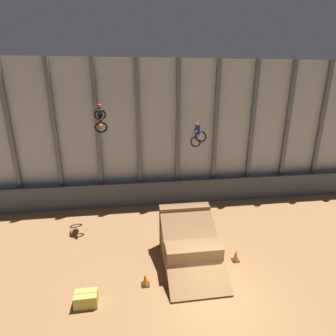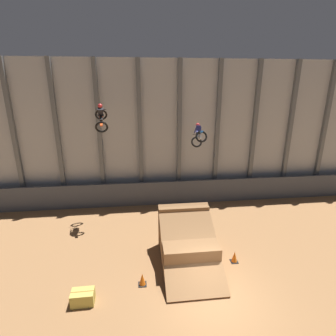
{
  "view_description": "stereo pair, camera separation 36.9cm",
  "coord_description": "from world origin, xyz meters",
  "px_view_note": "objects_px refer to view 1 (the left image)",
  "views": [
    {
      "loc": [
        -3.27,
        -8.22,
        8.42
      ],
      "look_at": [
        -1.23,
        6.18,
        3.76
      ],
      "focal_mm": 28.0,
      "sensor_mm": 36.0,
      "label": 1
    },
    {
      "loc": [
        -2.91,
        -8.27,
        8.42
      ],
      "look_at": [
        -1.23,
        6.18,
        3.76
      ],
      "focal_mm": 28.0,
      "sensor_mm": 36.0,
      "label": 2
    }
  ],
  "objects_px": {
    "rider_bike_right_air": "(198,136)",
    "hay_bale_trackside": "(86,299)",
    "traffic_cone_arena_edge": "(145,280)",
    "rider_bike_left_air": "(100,118)",
    "dirt_ramp": "(188,242)",
    "traffic_cone_near_ramp": "(236,256)"
  },
  "relations": [
    {
      "from": "traffic_cone_near_ramp",
      "to": "traffic_cone_arena_edge",
      "type": "xyz_separation_m",
      "value": [
        -4.57,
        -1.05,
        0.0
      ]
    },
    {
      "from": "rider_bike_left_air",
      "to": "traffic_cone_near_ramp",
      "type": "distance_m",
      "value": 10.51
    },
    {
      "from": "dirt_ramp",
      "to": "traffic_cone_arena_edge",
      "type": "height_order",
      "value": "dirt_ramp"
    },
    {
      "from": "rider_bike_left_air",
      "to": "dirt_ramp",
      "type": "bearing_deg",
      "value": -52.69
    },
    {
      "from": "rider_bike_left_air",
      "to": "rider_bike_right_air",
      "type": "height_order",
      "value": "rider_bike_left_air"
    },
    {
      "from": "traffic_cone_near_ramp",
      "to": "hay_bale_trackside",
      "type": "xyz_separation_m",
      "value": [
        -6.96,
        -1.79,
        -0.0
      ]
    },
    {
      "from": "traffic_cone_near_ramp",
      "to": "rider_bike_right_air",
      "type": "bearing_deg",
      "value": 97.46
    },
    {
      "from": "dirt_ramp",
      "to": "hay_bale_trackside",
      "type": "xyz_separation_m",
      "value": [
        -4.67,
        -2.42,
        -0.58
      ]
    },
    {
      "from": "dirt_ramp",
      "to": "traffic_cone_near_ramp",
      "type": "relative_size",
      "value": 7.3
    },
    {
      "from": "rider_bike_left_air",
      "to": "traffic_cone_arena_edge",
      "type": "height_order",
      "value": "rider_bike_left_air"
    },
    {
      "from": "rider_bike_right_air",
      "to": "traffic_cone_near_ramp",
      "type": "height_order",
      "value": "rider_bike_right_air"
    },
    {
      "from": "hay_bale_trackside",
      "to": "rider_bike_right_air",
      "type": "bearing_deg",
      "value": 49.46
    },
    {
      "from": "rider_bike_left_air",
      "to": "hay_bale_trackside",
      "type": "relative_size",
      "value": 2.08
    },
    {
      "from": "rider_bike_left_air",
      "to": "hay_bale_trackside",
      "type": "bearing_deg",
      "value": -99.15
    },
    {
      "from": "rider_bike_right_air",
      "to": "hay_bale_trackside",
      "type": "xyz_separation_m",
      "value": [
        -6.24,
        -7.29,
        -5.04
      ]
    },
    {
      "from": "traffic_cone_arena_edge",
      "to": "rider_bike_left_air",
      "type": "bearing_deg",
      "value": 108.34
    },
    {
      "from": "rider_bike_left_air",
      "to": "traffic_cone_near_ramp",
      "type": "xyz_separation_m",
      "value": [
        6.63,
        -5.16,
        -6.31
      ]
    },
    {
      "from": "rider_bike_right_air",
      "to": "traffic_cone_near_ramp",
      "type": "xyz_separation_m",
      "value": [
        0.72,
        -5.5,
        -5.04
      ]
    },
    {
      "from": "dirt_ramp",
      "to": "traffic_cone_near_ramp",
      "type": "bearing_deg",
      "value": -15.38
    },
    {
      "from": "traffic_cone_arena_edge",
      "to": "hay_bale_trackside",
      "type": "xyz_separation_m",
      "value": [
        -2.39,
        -0.74,
        -0.0
      ]
    },
    {
      "from": "rider_bike_right_air",
      "to": "hay_bale_trackside",
      "type": "height_order",
      "value": "rider_bike_right_air"
    },
    {
      "from": "traffic_cone_near_ramp",
      "to": "traffic_cone_arena_edge",
      "type": "height_order",
      "value": "same"
    }
  ]
}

